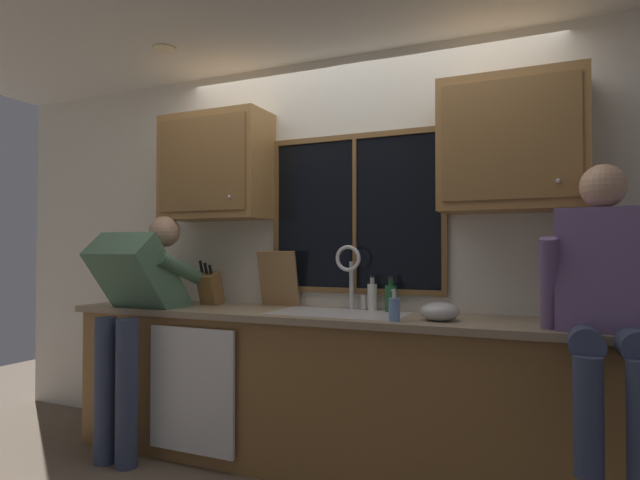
{
  "coord_description": "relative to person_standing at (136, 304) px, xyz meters",
  "views": [
    {
      "loc": [
        1.18,
        -3.2,
        1.28
      ],
      "look_at": [
        -0.12,
        -0.3,
        1.35
      ],
      "focal_mm": 29.89,
      "sensor_mm": 36.0,
      "label": 1
    }
  ],
  "objects": [
    {
      "name": "window_frame_top",
      "position": [
        1.26,
        0.58,
        1.07
      ],
      "size": [
        1.17,
        0.02,
        0.04
      ],
      "primitive_type": "cube",
      "color": "brown"
    },
    {
      "name": "soap_dispenser",
      "position": [
        1.66,
        0.08,
        0.04
      ],
      "size": [
        0.06,
        0.07,
        0.17
      ],
      "color": "#668CCC",
      "rests_on": "countertop"
    },
    {
      "name": "upper_cabinet_left",
      "position": [
        0.3,
        0.43,
        0.91
      ],
      "size": [
        0.76,
        0.36,
        0.72
      ],
      "color": "#9E703D"
    },
    {
      "name": "sink",
      "position": [
        1.26,
        0.3,
        -0.13
      ],
      "size": [
        0.8,
        0.46,
        0.21
      ],
      "color": "#B7B7BC",
      "rests_on": "lower_cabinet_run"
    },
    {
      "name": "bottle_tall_clear",
      "position": [
        1.39,
        0.52,
        0.06
      ],
      "size": [
        0.06,
        0.06,
        0.21
      ],
      "color": "silver",
      "rests_on": "countertop"
    },
    {
      "name": "bottle_green_glass",
      "position": [
        1.52,
        0.48,
        0.06
      ],
      "size": [
        0.07,
        0.07,
        0.21
      ],
      "color": "#1E592D",
      "rests_on": "countertop"
    },
    {
      "name": "faucet",
      "position": [
        1.27,
        0.48,
        0.23
      ],
      "size": [
        0.18,
        0.09,
        0.4
      ],
      "color": "silver",
      "rests_on": "countertop"
    },
    {
      "name": "cutting_board",
      "position": [
        0.74,
        0.51,
        0.15
      ],
      "size": [
        0.28,
        0.1,
        0.37
      ],
      "primitive_type": "cube",
      "rotation": [
        0.21,
        0.0,
        0.0
      ],
      "color": "#997047",
      "rests_on": "countertop"
    },
    {
      "name": "window_mullion_center",
      "position": [
        1.26,
        0.58,
        0.58
      ],
      "size": [
        0.02,
        0.02,
        0.95
      ],
      "primitive_type": "cube",
      "color": "brown"
    },
    {
      "name": "window_glass",
      "position": [
        1.26,
        0.59,
        0.58
      ],
      "size": [
        1.1,
        0.02,
        0.95
      ],
      "primitive_type": "cube",
      "color": "black"
    },
    {
      "name": "window_frame_left",
      "position": [
        0.69,
        0.58,
        0.58
      ],
      "size": [
        0.03,
        0.02,
        0.95
      ],
      "primitive_type": "cube",
      "color": "brown"
    },
    {
      "name": "dishwasher_front",
      "position": [
        0.44,
        -0.01,
        -0.49
      ],
      "size": [
        0.6,
        0.02,
        0.74
      ],
      "primitive_type": "cube",
      "color": "white"
    },
    {
      "name": "lower_cabinet_run",
      "position": [
        1.26,
        0.31,
        -0.51
      ],
      "size": [
        3.47,
        0.58,
        0.88
      ],
      "primitive_type": "cube",
      "color": "olive",
      "rests_on": "floor"
    },
    {
      "name": "ceiling_downlight_left",
      "position": [
        0.22,
        -0.0,
        1.6
      ],
      "size": [
        0.14,
        0.14,
        0.01
      ],
      "primitive_type": "cylinder",
      "color": "#FFEAB2"
    },
    {
      "name": "person_sitting_on_counter",
      "position": [
        2.63,
        0.02,
        0.16
      ],
      "size": [
        0.54,
        0.61,
        1.26
      ],
      "color": "#384260",
      "rests_on": "countertop"
    },
    {
      "name": "back_wall",
      "position": [
        1.26,
        0.66,
        0.33
      ],
      "size": [
        5.87,
        0.12,
        2.55
      ],
      "primitive_type": "cube",
      "color": "silver",
      "rests_on": "floor"
    },
    {
      "name": "countertop",
      "position": [
        1.26,
        0.29,
        -0.05
      ],
      "size": [
        3.53,
        0.62,
        0.04
      ],
      "primitive_type": "cube",
      "color": "gray",
      "rests_on": "lower_cabinet_run"
    },
    {
      "name": "window_frame_bottom",
      "position": [
        1.26,
        0.58,
        0.09
      ],
      "size": [
        1.17,
        0.02,
        0.04
      ],
      "primitive_type": "cube",
      "color": "brown"
    },
    {
      "name": "knife_block",
      "position": [
        0.28,
        0.4,
        0.08
      ],
      "size": [
        0.12,
        0.18,
        0.32
      ],
      "color": "brown",
      "rests_on": "countertop"
    },
    {
      "name": "mixing_bowl",
      "position": [
        1.87,
        0.21,
        0.02
      ],
      "size": [
        0.2,
        0.2,
        0.1
      ],
      "primitive_type": "ellipsoid",
      "color": "#B7B7BC",
      "rests_on": "countertop"
    },
    {
      "name": "window_frame_right",
      "position": [
        1.83,
        0.58,
        0.58
      ],
      "size": [
        0.03,
        0.02,
        0.95
      ],
      "primitive_type": "cube",
      "color": "brown"
    },
    {
      "name": "person_standing",
      "position": [
        0.0,
        0.0,
        0.0
      ],
      "size": [
        0.53,
        0.71,
        1.52
      ],
      "color": "#384260",
      "rests_on": "floor"
    },
    {
      "name": "upper_cabinet_right",
      "position": [
        2.22,
        0.43,
        0.91
      ],
      "size": [
        0.76,
        0.36,
        0.72
      ],
      "color": "#9E703D"
    }
  ]
}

